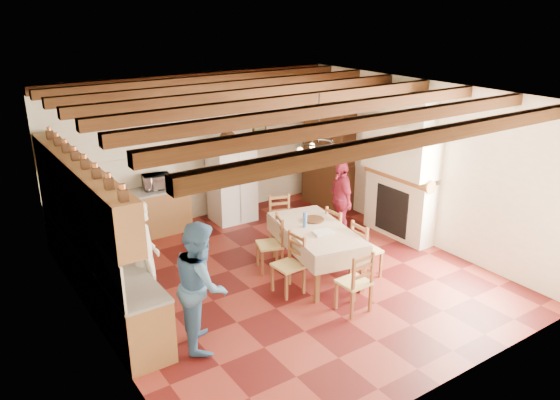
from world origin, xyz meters
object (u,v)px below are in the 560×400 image
object	(u,v)px
refrigerator	(232,181)
chair_right_far	(340,233)
chair_end_far	(282,222)
person_woman_blue	(201,284)
chair_left_far	(270,244)
person_man	(144,262)
person_woman_red	(341,199)
hutch	(329,156)
chair_right_near	(367,249)
dining_table	(316,233)
chair_left_near	(288,265)
chair_end_near	(354,281)
microwave	(157,182)

from	to	relation	value
refrigerator	chair_right_far	xyz separation A→B (m)	(0.65, -2.67, -0.36)
chair_end_far	person_woman_blue	world-z (taller)	person_woman_blue
chair_left_far	chair_end_far	bearing A→B (deg)	152.43
chair_end_far	chair_right_far	bearing A→B (deg)	-44.84
person_man	person_woman_red	world-z (taller)	person_man
person_woman_red	person_man	bearing A→B (deg)	-60.68
hutch	person_woman_blue	distance (m)	5.65
chair_right_near	refrigerator	bearing A→B (deg)	12.03
dining_table	chair_left_near	world-z (taller)	chair_left_near
person_woman_blue	chair_end_near	bearing A→B (deg)	-80.41
refrigerator	chair_end_far	xyz separation A→B (m)	(0.11, -1.67, -0.36)
person_man	person_woman_blue	world-z (taller)	person_man
chair_end_near	chair_end_far	bearing A→B (deg)	-100.60
person_woman_red	chair_end_near	bearing A→B (deg)	-16.56
hutch	chair_end_near	world-z (taller)	hutch
chair_left_near	chair_left_far	size ratio (longest dim) A/B	1.00
chair_right_near	chair_left_far	bearing A→B (deg)	50.51
chair_left_far	chair_end_near	world-z (taller)	same
chair_right_near	microwave	distance (m)	4.24
chair_right_far	chair_end_near	bearing A→B (deg)	145.45
refrigerator	chair_end_near	bearing A→B (deg)	-92.38
chair_end_far	person_woman_red	distance (m)	1.23
refrigerator	chair_right_near	bearing A→B (deg)	-78.24
chair_end_near	chair_left_near	bearing A→B (deg)	-64.08
hutch	microwave	world-z (taller)	hutch
person_woman_blue	person_woman_red	world-z (taller)	person_woman_blue
dining_table	chair_right_far	xyz separation A→B (m)	(0.71, 0.21, -0.26)
hutch	chair_right_near	distance (m)	3.43
refrigerator	chair_left_near	size ratio (longest dim) A/B	1.74
person_woman_blue	microwave	distance (m)	3.95
chair_right_near	chair_end_far	bearing A→B (deg)	17.90
chair_left_near	person_woman_red	size ratio (longest dim) A/B	0.63
hutch	person_woman_red	xyz separation A→B (m)	(-0.92, -1.49, -0.36)
person_man	chair_left_near	bearing A→B (deg)	-89.42
person_man	person_woman_blue	distance (m)	1.02
refrigerator	person_woman_red	distance (m)	2.31
chair_right_far	person_woman_red	xyz separation A→B (m)	(0.62, 0.75, 0.28)
hutch	dining_table	distance (m)	3.35
hutch	refrigerator	bearing A→B (deg)	161.89
dining_table	chair_end_far	world-z (taller)	chair_end_far
chair_end_far	hutch	bearing A→B (deg)	47.05
chair_end_near	chair_left_far	bearing A→B (deg)	-81.43
refrigerator	chair_right_near	world-z (taller)	refrigerator
chair_left_near	chair_right_near	distance (m)	1.41
chair_right_near	person_woman_blue	distance (m)	3.10
chair_right_far	person_woman_red	distance (m)	1.02
chair_end_near	person_woman_red	xyz separation A→B (m)	(1.58, 2.19, 0.28)
dining_table	chair_right_near	xyz separation A→B (m)	(0.65, -0.52, -0.26)
refrigerator	chair_right_far	distance (m)	2.77
refrigerator	chair_right_near	size ratio (longest dim) A/B	1.74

